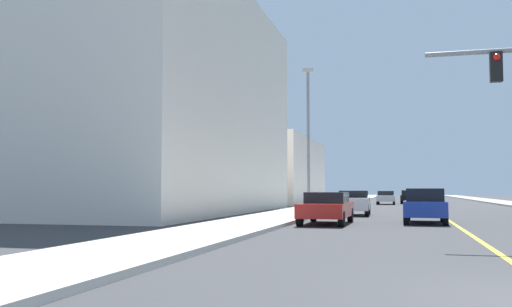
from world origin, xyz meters
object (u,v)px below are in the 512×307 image
car_black (410,197)px  car_red (327,207)px  street_lamp (308,133)px  car_white (354,202)px  car_blue (425,205)px  car_silver (386,197)px

car_black → car_red: size_ratio=0.97×
street_lamp → car_black: street_lamp is taller
car_white → car_black: bearing=-98.8°
car_blue → car_silver: size_ratio=0.99×
street_lamp → car_white: 4.84m
car_silver → car_white: 23.91m
car_blue → car_white: size_ratio=1.06×
car_silver → car_red: size_ratio=0.98×
street_lamp → car_red: (1.84, -6.56, -3.88)m
car_red → car_black: bearing=-95.4°
car_black → car_silver: 4.05m
street_lamp → car_blue: (5.93, -4.82, -3.83)m
street_lamp → car_silver: size_ratio=1.87×
car_black → car_red: 35.79m
car_white → car_red: size_ratio=0.92×
car_silver → street_lamp: bearing=-98.3°
car_black → car_white: size_ratio=1.06×
car_blue → car_black: bearing=92.2°
car_blue → car_white: bearing=120.7°
street_lamp → car_blue: 8.55m
car_silver → car_red: car_red is taller
street_lamp → car_black: bearing=78.8°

